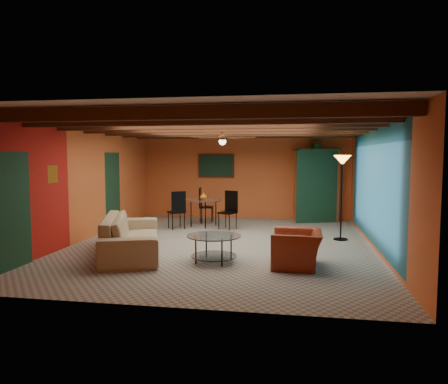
% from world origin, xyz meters
% --- Properties ---
extents(room, '(6.52, 8.01, 2.71)m').
position_xyz_m(room, '(0.00, 0.11, 2.36)').
color(room, gray).
rests_on(room, ground).
extents(sofa, '(1.86, 2.85, 0.78)m').
position_xyz_m(sofa, '(-1.63, -1.25, 0.39)').
color(sofa, '#9A8463').
rests_on(sofa, ground).
extents(armchair, '(0.88, 1.00, 0.64)m').
position_xyz_m(armchair, '(1.64, -1.64, 0.32)').
color(armchair, maroon).
rests_on(armchair, ground).
extents(coffee_table, '(1.17, 1.17, 0.51)m').
position_xyz_m(coffee_table, '(0.12, -1.59, 0.26)').
color(coffee_table, white).
rests_on(coffee_table, ground).
extents(dining_table, '(2.63, 2.63, 1.04)m').
position_xyz_m(dining_table, '(-0.92, 2.21, 0.52)').
color(dining_table, white).
rests_on(dining_table, ground).
extents(armoire, '(1.33, 0.95, 2.10)m').
position_xyz_m(armoire, '(2.20, 3.70, 1.05)').
color(armoire, brown).
rests_on(armoire, ground).
extents(floor_lamp, '(0.48, 0.48, 1.99)m').
position_xyz_m(floor_lamp, '(2.65, 0.93, 0.99)').
color(floor_lamp, black).
rests_on(floor_lamp, ground).
extents(ceiling_fan, '(1.50, 1.50, 0.44)m').
position_xyz_m(ceiling_fan, '(0.00, 0.00, 2.36)').
color(ceiling_fan, '#472614').
rests_on(ceiling_fan, ceiling).
extents(painting, '(1.05, 0.03, 0.65)m').
position_xyz_m(painting, '(-0.90, 3.96, 1.65)').
color(painting, black).
rests_on(painting, wall_back).
extents(potted_plant, '(0.50, 0.46, 0.49)m').
position_xyz_m(potted_plant, '(2.20, 3.70, 2.35)').
color(potted_plant, '#26661E').
rests_on(potted_plant, armoire).
extents(vase, '(0.23, 0.23, 0.20)m').
position_xyz_m(vase, '(-0.92, 2.21, 1.13)').
color(vase, orange).
rests_on(vase, dining_table).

